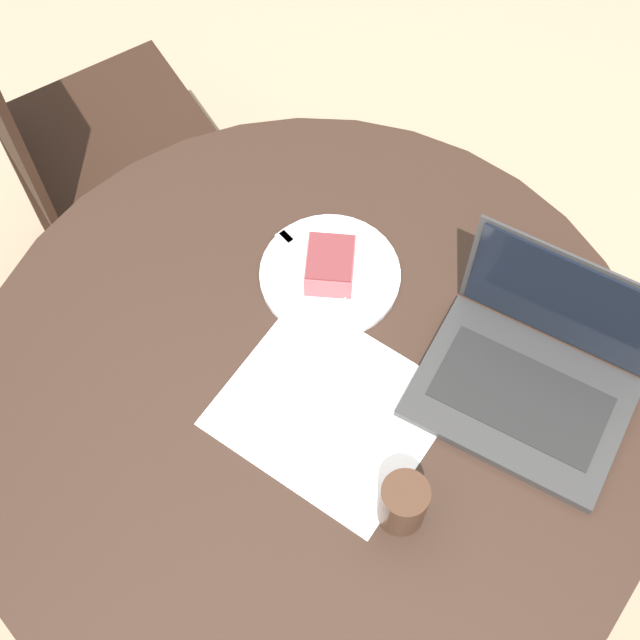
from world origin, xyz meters
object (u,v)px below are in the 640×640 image
Objects in this scene: chair at (75,140)px; plate at (328,274)px; coffee_glass at (403,503)px; laptop at (533,373)px.

plate is at bearing 16.60° from chair.
chair is 9.01× the size of coffee_glass.
coffee_glass is at bearing 73.56° from laptop.
plate is at bearing -3.48° from laptop.
chair reaches higher than coffee_glass.
coffee_glass is 0.27× the size of laptop.
coffee_glass is (-0.78, 0.79, 0.29)m from chair.
chair is 0.77m from plate.
plate is 2.25× the size of coffee_glass.
chair is at bearing -45.49° from coffee_glass.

